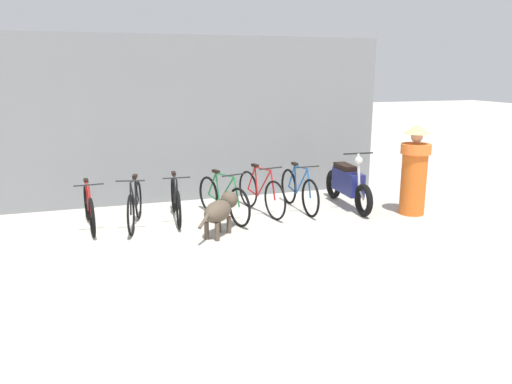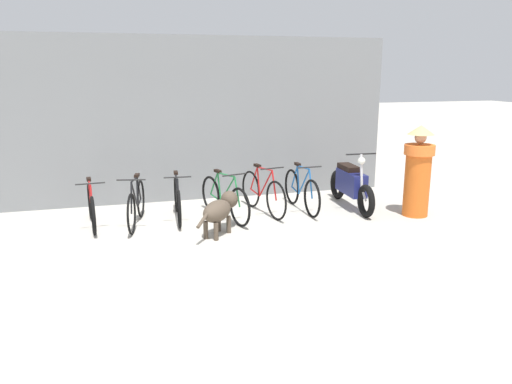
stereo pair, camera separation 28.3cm
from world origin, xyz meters
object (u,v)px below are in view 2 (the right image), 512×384
person_in_robes (418,170)px  bicycle_5 (301,191)px  stray_dog (220,209)px  bicycle_2 (177,200)px  bicycle_3 (224,199)px  bicycle_4 (263,193)px  bicycle_0 (91,207)px  motorcycle (351,185)px  bicycle_1 (136,204)px

person_in_robes → bicycle_5: bearing=-28.6°
stray_dog → bicycle_2: bearing=69.4°
bicycle_3 → person_in_robes: 3.51m
bicycle_3 → bicycle_5: bearing=79.0°
bicycle_4 → stray_dog: (-1.01, -0.98, 0.03)m
bicycle_0 → bicycle_3: 2.27m
bicycle_3 → bicycle_4: 0.78m
bicycle_5 → motorcycle: size_ratio=0.86×
bicycle_4 → motorcycle: size_ratio=0.85×
bicycle_2 → bicycle_4: bearing=92.0°
bicycle_5 → bicycle_4: bearing=-93.7°
bicycle_3 → motorcycle: size_ratio=0.87×
stray_dog → person_in_robes: bearing=-47.6°
bicycle_4 → bicycle_1: bearing=-98.6°
bicycle_0 → person_in_robes: 5.75m
bicycle_1 → bicycle_5: (3.03, 0.10, 0.01)m
motorcycle → person_in_robes: size_ratio=1.19×
person_in_robes → bicycle_3: bearing=-16.1°
bicycle_3 → stray_dog: size_ratio=1.73×
bicycle_2 → bicycle_1: bearing=-72.5°
bicycle_0 → person_in_robes: bearing=75.5°
bicycle_3 → motorcycle: 2.50m
person_in_robes → motorcycle: bearing=-45.9°
bicycle_4 → motorcycle: (1.74, -0.09, 0.06)m
motorcycle → stray_dog: size_ratio=2.00×
bicycle_0 → person_in_robes: person_in_robes is taller
bicycle_4 → bicycle_5: (0.75, -0.02, -0.01)m
bicycle_0 → motorcycle: size_ratio=0.82×
bicycle_1 → bicycle_3: bearing=100.3°
bicycle_5 → motorcycle: 1.00m
bicycle_5 → motorcycle: motorcycle is taller
bicycle_2 → stray_dog: (0.56, -1.03, 0.06)m
bicycle_0 → motorcycle: motorcycle is taller
motorcycle → person_in_robes: (0.90, -0.81, 0.39)m
bicycle_4 → person_in_robes: person_in_robes is taller
bicycle_0 → motorcycle: bearing=83.5°
bicycle_5 → stray_dog: bearing=-63.2°
stray_dog → bicycle_0: bearing=104.4°
bicycle_1 → bicycle_4: bicycle_4 is taller
bicycle_1 → stray_dog: (1.28, -0.86, 0.05)m
bicycle_3 → bicycle_4: bearing=85.7°
bicycle_2 → bicycle_3: bicycle_3 is taller
bicycle_4 → motorcycle: bearing=75.5°
bicycle_2 → person_in_robes: size_ratio=1.02×
stray_dog → person_in_robes: size_ratio=0.60×
bicycle_2 → bicycle_4: 1.57m
bicycle_3 → bicycle_5: 1.52m
bicycle_4 → bicycle_2: bearing=-103.5°
stray_dog → bicycle_1: bearing=97.0°
bicycle_4 → bicycle_5: bearing=76.5°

